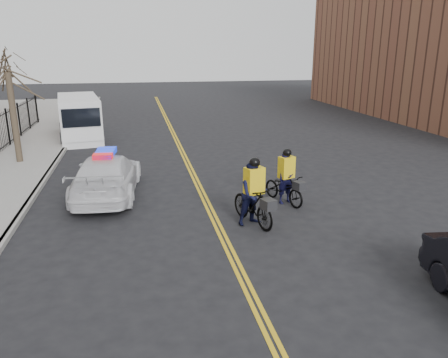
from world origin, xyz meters
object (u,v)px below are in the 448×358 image
cargo_van (80,119)px  police_cruiser (107,175)px  cyclist_far (254,198)px  cyclist_near (286,184)px

cargo_van → police_cruiser: bearing=-87.9°
cyclist_far → cyclist_near: bearing=27.3°
cargo_van → cyclist_near: (8.16, -12.89, -0.54)m
police_cruiser → cyclist_near: cyclist_near is taller
police_cruiser → cargo_van: (-2.09, 10.90, 0.45)m
police_cruiser → cyclist_near: 6.39m
cargo_van → cyclist_far: size_ratio=2.86×
cargo_van → cyclist_far: 15.96m
police_cruiser → cyclist_far: bearing=145.9°
cargo_van → cyclist_near: 15.27m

